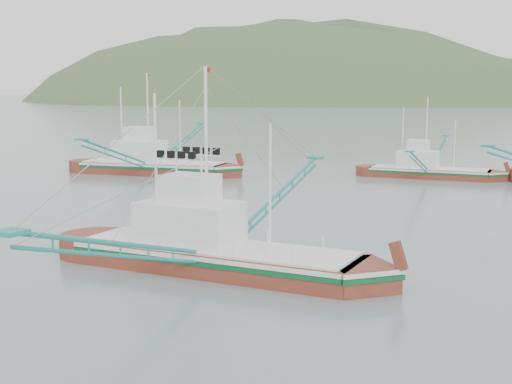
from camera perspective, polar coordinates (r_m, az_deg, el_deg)
The scene contains 5 objects.
ground at distance 35.15m, azimuth -4.82°, elevation -6.43°, with size 1200.00×1200.00×0.00m, color slate.
main_boat at distance 35.19m, azimuth -3.59°, elevation -3.82°, with size 14.87×26.60×10.76m.
bg_boat_far at distance 72.61m, azimuth 13.58°, elevation 2.11°, with size 11.99×21.14×8.59m.
bg_boat_left at distance 74.29m, azimuth -8.34°, elevation 2.93°, with size 15.71×27.21×11.15m.
headland_left at distance 436.28m, azimuth 2.13°, elevation 7.29°, with size 448.00×308.00×210.00m, color #3B542B.
Camera 1 is at (19.11, -28.09, 9.02)m, focal length 50.00 mm.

